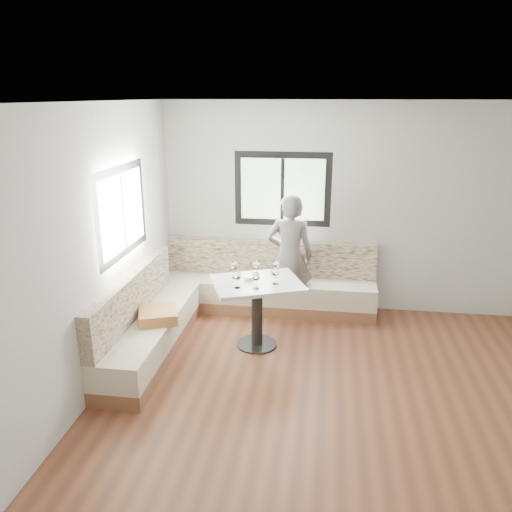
{
  "coord_description": "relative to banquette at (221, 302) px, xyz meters",
  "views": [
    {
      "loc": [
        -0.29,
        -4.11,
        2.85
      ],
      "look_at": [
        -1.08,
        1.29,
        1.09
      ],
      "focal_mm": 35.0,
      "sensor_mm": 36.0,
      "label": 1
    }
  ],
  "objects": [
    {
      "name": "table",
      "position": [
        0.53,
        -0.44,
        0.27
      ],
      "size": [
        1.2,
        1.08,
        0.81
      ],
      "rotation": [
        0.0,
        0.0,
        0.39
      ],
      "color": "black",
      "rests_on": "ground"
    },
    {
      "name": "olive_ramekin",
      "position": [
        0.43,
        -0.39,
        0.5
      ],
      "size": [
        0.11,
        0.11,
        0.04
      ],
      "color": "white",
      "rests_on": "table"
    },
    {
      "name": "wine_glass_b",
      "position": [
        0.56,
        -0.66,
        0.62
      ],
      "size": [
        0.09,
        0.09,
        0.2
      ],
      "color": "white",
      "rests_on": "table"
    },
    {
      "name": "wine_glass_c",
      "position": [
        0.75,
        -0.48,
        0.62
      ],
      "size": [
        0.09,
        0.09,
        0.2
      ],
      "color": "white",
      "rests_on": "table"
    },
    {
      "name": "wine_glass_e",
      "position": [
        0.73,
        -0.26,
        0.62
      ],
      "size": [
        0.09,
        0.09,
        0.2
      ],
      "color": "white",
      "rests_on": "table"
    },
    {
      "name": "person",
      "position": [
        0.83,
        0.47,
        0.5
      ],
      "size": [
        0.63,
        0.43,
        1.67
      ],
      "primitive_type": "imported",
      "rotation": [
        0.0,
        0.0,
        3.19
      ],
      "color": "#625D5A",
      "rests_on": "ground"
    },
    {
      "name": "room",
      "position": [
        1.51,
        -1.55,
        1.08
      ],
      "size": [
        5.01,
        5.01,
        2.81
      ],
      "color": "brown",
      "rests_on": "ground"
    },
    {
      "name": "wine_glass_d",
      "position": [
        0.5,
        -0.3,
        0.62
      ],
      "size": [
        0.09,
        0.09,
        0.2
      ],
      "color": "white",
      "rests_on": "table"
    },
    {
      "name": "banquette",
      "position": [
        0.0,
        0.0,
        0.0
      ],
      "size": [
        2.9,
        2.8,
        0.95
      ],
      "color": "#8C5A3F",
      "rests_on": "ground"
    },
    {
      "name": "wine_glass_a",
      "position": [
        0.34,
        -0.66,
        0.62
      ],
      "size": [
        0.09,
        0.09,
        0.2
      ],
      "color": "white",
      "rests_on": "table"
    },
    {
      "name": "wine_glass_f",
      "position": [
        0.25,
        -0.35,
        0.62
      ],
      "size": [
        0.09,
        0.09,
        0.2
      ],
      "color": "white",
      "rests_on": "table"
    }
  ]
}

